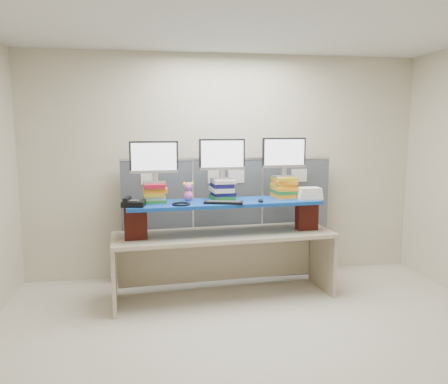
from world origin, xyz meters
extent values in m
cube|color=beige|center=(0.00, 0.00, 1.40)|extent=(5.00, 4.00, 2.80)
cube|color=beige|center=(0.00, 0.00, 0.00)|extent=(5.00, 4.00, 0.01)
cube|color=silver|center=(0.00, 0.00, 2.80)|extent=(5.00, 4.00, 0.01)
cube|color=#444A51|center=(-0.87, 1.78, 0.75)|extent=(0.85, 0.05, 1.50)
cube|color=#444A51|center=(0.00, 1.78, 0.75)|extent=(0.85, 0.05, 1.50)
cube|color=#444A51|center=(0.87, 1.78, 0.75)|extent=(0.85, 0.05, 1.50)
cube|color=silver|center=(0.00, 1.78, 1.51)|extent=(2.60, 0.06, 0.03)
cube|color=white|center=(-0.95, 1.75, 1.30)|extent=(0.20, 0.00, 0.16)
cube|color=white|center=(-0.15, 1.75, 1.30)|extent=(0.20, 0.00, 0.16)
cube|color=white|center=(0.10, 1.75, 1.30)|extent=(0.20, 0.00, 0.16)
cube|color=white|center=(0.90, 1.75, 1.30)|extent=(0.20, 0.00, 0.16)
cube|color=#B8A88C|center=(-0.14, 1.17, 0.72)|extent=(2.47, 0.90, 0.04)
cube|color=#B8A88C|center=(-1.33, 1.08, 0.35)|extent=(0.09, 0.66, 0.70)
cube|color=#B8A88C|center=(1.05, 1.27, 0.35)|extent=(0.09, 0.66, 0.70)
cube|color=maroon|center=(-1.09, 1.04, 0.90)|extent=(0.24, 0.15, 0.32)
cube|color=maroon|center=(0.82, 1.20, 0.90)|extent=(0.24, 0.15, 0.32)
cube|color=#0C3298|center=(-0.14, 1.17, 1.08)|extent=(2.13, 0.69, 0.04)
cube|color=#1D7024|center=(-0.89, 1.22, 1.11)|extent=(0.26, 0.30, 0.03)
cube|color=silver|center=(-0.89, 1.24, 1.15)|extent=(0.23, 0.29, 0.04)
cube|color=gold|center=(-0.90, 1.23, 1.19)|extent=(0.23, 0.30, 0.04)
cube|color=orange|center=(-0.88, 1.23, 1.23)|extent=(0.26, 0.29, 0.05)
cube|color=red|center=(-0.89, 1.22, 1.28)|extent=(0.24, 0.31, 0.04)
cube|color=#1D7024|center=(-0.15, 1.29, 1.12)|extent=(0.27, 0.33, 0.04)
cube|color=#111047|center=(-0.13, 1.29, 1.16)|extent=(0.26, 0.29, 0.04)
cube|color=silver|center=(-0.15, 1.29, 1.21)|extent=(0.26, 0.31, 0.05)
cube|color=#111047|center=(-0.15, 1.29, 1.25)|extent=(0.23, 0.29, 0.05)
cube|color=silver|center=(-0.13, 1.29, 1.30)|extent=(0.26, 0.29, 0.04)
cube|color=orange|center=(0.57, 1.34, 1.12)|extent=(0.24, 0.31, 0.05)
cube|color=#1D7024|center=(0.58, 1.34, 1.16)|extent=(0.26, 0.32, 0.04)
cube|color=orange|center=(0.58, 1.34, 1.20)|extent=(0.25, 0.31, 0.04)
cube|color=gold|center=(0.58, 1.36, 1.24)|extent=(0.26, 0.29, 0.04)
cube|color=orange|center=(0.59, 1.34, 1.27)|extent=(0.25, 0.27, 0.04)
cube|color=gold|center=(0.58, 1.34, 1.31)|extent=(0.26, 0.29, 0.04)
cube|color=#9F9FA4|center=(-0.89, 1.23, 1.31)|extent=(0.24, 0.16, 0.02)
cube|color=#9F9FA4|center=(-0.89, 1.23, 1.36)|extent=(0.05, 0.05, 0.09)
cube|color=black|center=(-0.89, 1.23, 1.58)|extent=(0.52, 0.08, 0.34)
cube|color=white|center=(-0.89, 1.21, 1.58)|extent=(0.47, 0.04, 0.30)
cube|color=#9F9FA4|center=(-0.14, 1.29, 1.33)|extent=(0.24, 0.16, 0.02)
cube|color=#9F9FA4|center=(-0.14, 1.29, 1.38)|extent=(0.05, 0.05, 0.09)
cube|color=black|center=(-0.14, 1.29, 1.60)|extent=(0.52, 0.08, 0.34)
cube|color=white|center=(-0.14, 1.27, 1.60)|extent=(0.47, 0.04, 0.30)
cube|color=#9F9FA4|center=(0.58, 1.35, 1.34)|extent=(0.24, 0.16, 0.02)
cube|color=#9F9FA4|center=(0.58, 1.35, 1.39)|extent=(0.05, 0.05, 0.09)
cube|color=black|center=(0.58, 1.35, 1.61)|extent=(0.52, 0.08, 0.34)
cube|color=white|center=(0.58, 1.33, 1.61)|extent=(0.47, 0.04, 0.30)
cube|color=black|center=(-0.17, 1.01, 1.11)|extent=(0.43, 0.24, 0.02)
cube|color=#2E2F31|center=(-0.17, 1.01, 1.12)|extent=(0.37, 0.18, 0.00)
ellipsoid|color=black|center=(0.24, 1.04, 1.11)|extent=(0.07, 0.11, 0.03)
cube|color=black|center=(-1.10, 0.98, 1.12)|extent=(0.25, 0.23, 0.06)
cube|color=#2E2F31|center=(-1.10, 0.98, 1.15)|extent=(0.13, 0.13, 0.01)
cube|color=black|center=(-1.16, 0.99, 1.17)|extent=(0.08, 0.21, 0.04)
torus|color=black|center=(-0.62, 0.99, 1.10)|extent=(0.19, 0.19, 0.02)
ellipsoid|color=#FF61B8|center=(-0.53, 1.26, 1.15)|extent=(0.10, 0.09, 0.11)
sphere|color=#FF61B8|center=(-0.53, 1.26, 1.25)|extent=(0.09, 0.09, 0.09)
sphere|color=yellow|center=(-0.57, 1.26, 1.28)|extent=(0.04, 0.04, 0.04)
sphere|color=yellow|center=(-0.48, 1.26, 1.28)|extent=(0.04, 0.04, 0.04)
cube|color=beige|center=(0.83, 1.18, 1.11)|extent=(0.28, 0.23, 0.03)
cube|color=beige|center=(0.83, 1.18, 1.14)|extent=(0.27, 0.22, 0.03)
cube|color=beige|center=(0.83, 1.18, 1.17)|extent=(0.26, 0.21, 0.03)
cube|color=beige|center=(0.83, 1.18, 1.21)|extent=(0.25, 0.20, 0.03)
camera|label=1|loc=(-0.85, -3.47, 1.87)|focal=35.00mm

